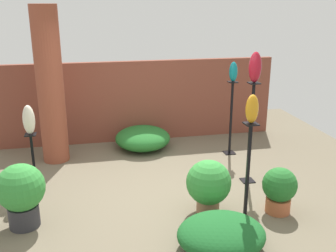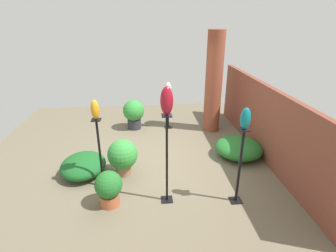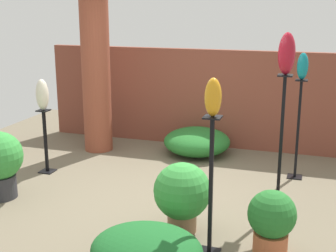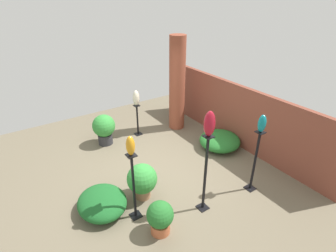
% 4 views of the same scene
% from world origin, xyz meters
% --- Properties ---
extents(ground_plane, '(8.00, 8.00, 0.00)m').
position_xyz_m(ground_plane, '(0.00, 0.00, 0.00)').
color(ground_plane, '#6B604C').
extents(brick_wall_back, '(5.60, 0.12, 1.62)m').
position_xyz_m(brick_wall_back, '(0.00, 2.39, 0.81)').
color(brick_wall_back, brown).
rests_on(brick_wall_back, ground).
extents(brick_pillar, '(0.46, 0.46, 2.70)m').
position_xyz_m(brick_pillar, '(-1.62, 1.59, 1.35)').
color(brick_pillar, brown).
rests_on(brick_pillar, ground).
extents(pedestal_ruby, '(0.20, 0.20, 1.60)m').
position_xyz_m(pedestal_ruby, '(1.42, 0.06, 0.74)').
color(pedestal_ruby, black).
rests_on(pedestal_ruby, ground).
extents(pedestal_ivory, '(0.20, 0.20, 0.91)m').
position_xyz_m(pedestal_ivory, '(-1.84, 0.39, 0.41)').
color(pedestal_ivory, black).
rests_on(pedestal_ivory, ground).
extents(pedestal_teal, '(0.20, 0.20, 1.37)m').
position_xyz_m(pedestal_teal, '(1.55, 1.26, 0.63)').
color(pedestal_teal, black).
rests_on(pedestal_teal, ground).
extents(pedestal_amber, '(0.20, 0.20, 1.36)m').
position_xyz_m(pedestal_amber, '(0.89, -1.11, 0.63)').
color(pedestal_amber, black).
rests_on(pedestal_amber, ground).
extents(art_vase_ruby, '(0.18, 0.20, 0.45)m').
position_xyz_m(art_vase_ruby, '(1.42, 0.06, 1.82)').
color(art_vase_ruby, maroon).
rests_on(art_vase_ruby, pedestal_ruby).
extents(art_vase_ivory, '(0.17, 0.19, 0.43)m').
position_xyz_m(art_vase_ivory, '(-1.84, 0.39, 1.13)').
color(art_vase_ivory, beige).
rests_on(art_vase_ivory, pedestal_ivory).
extents(art_vase_teal, '(0.15, 0.16, 0.35)m').
position_xyz_m(art_vase_teal, '(1.55, 1.26, 1.55)').
color(art_vase_teal, '#0F727A').
rests_on(art_vase_teal, pedestal_teal).
extents(art_vase_amber, '(0.15, 0.15, 0.35)m').
position_xyz_m(art_vase_amber, '(0.89, -1.11, 1.53)').
color(art_vase_amber, orange).
rests_on(art_vase_amber, pedestal_amber).
extents(potted_plant_near_pillar, '(0.60, 0.60, 0.75)m').
position_xyz_m(potted_plant_near_pillar, '(0.50, -0.74, 0.42)').
color(potted_plant_near_pillar, '#936B4C').
rests_on(potted_plant_near_pillar, ground).
extents(potted_plant_walkway_edge, '(0.47, 0.47, 0.64)m').
position_xyz_m(potted_plant_walkway_edge, '(1.44, -0.92, 0.35)').
color(potted_plant_walkway_edge, '#B25B38').
rests_on(potted_plant_walkway_edge, ground).
extents(foliage_bed_east, '(1.06, 1.07, 0.42)m').
position_xyz_m(foliage_bed_east, '(-0.01, 1.85, 0.21)').
color(foliage_bed_east, '#236B28').
rests_on(foliage_bed_east, ground).
extents(foliage_bed_west, '(1.03, 0.90, 0.38)m').
position_xyz_m(foliage_bed_west, '(0.41, -1.56, 0.19)').
color(foliage_bed_west, '#195923').
rests_on(foliage_bed_west, ground).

